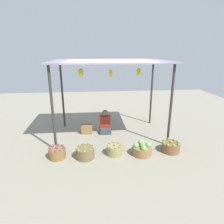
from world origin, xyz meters
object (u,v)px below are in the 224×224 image
basket_purple_onions (57,153)px  basket_limes (85,153)px  basket_cabbages (142,149)px  basket_green_apples (171,147)px  wooden_crate_near_vendor (87,129)px  vendor_person (105,124)px  basket_potatoes (115,150)px

basket_purple_onions → basket_limes: 0.72m
basket_cabbages → basket_green_apples: bearing=5.7°
basket_purple_onions → basket_green_apples: 3.04m
wooden_crate_near_vendor → basket_green_apples: bearing=-33.1°
vendor_person → basket_green_apples: vendor_person is taller
basket_purple_onions → basket_limes: (0.72, -0.07, 0.00)m
basket_green_apples → basket_purple_onions: bearing=-179.6°
vendor_person → basket_cabbages: vendor_person is taller
basket_potatoes → basket_green_apples: (1.55, 0.00, 0.00)m
basket_potatoes → wooden_crate_near_vendor: size_ratio=1.17×
basket_green_apples → wooden_crate_near_vendor: size_ratio=1.37×
basket_potatoes → wooden_crate_near_vendor: 1.69m
basket_limes → wooden_crate_near_vendor: basket_limes is taller
basket_purple_onions → basket_cabbages: bearing=-1.5°
basket_purple_onions → basket_potatoes: size_ratio=1.04×
basket_limes → basket_purple_onions: bearing=174.5°
basket_cabbages → basket_green_apples: (0.82, 0.08, -0.01)m
basket_limes → wooden_crate_near_vendor: (0.01, 1.60, 0.01)m
basket_limes → wooden_crate_near_vendor: size_ratio=1.35×
basket_limes → basket_potatoes: basket_limes is taller
basket_purple_onions → basket_potatoes: 1.50m
vendor_person → basket_cabbages: bearing=-61.3°
basket_potatoes → basket_purple_onions: bearing=-179.1°
vendor_person → basket_limes: vendor_person is taller
wooden_crate_near_vendor → basket_potatoes: bearing=-63.1°
basket_potatoes → basket_cabbages: bearing=-6.4°
basket_cabbages → wooden_crate_near_vendor: (-1.49, 1.59, -0.00)m
basket_potatoes → wooden_crate_near_vendor: basket_potatoes is taller
basket_purple_onions → wooden_crate_near_vendor: size_ratio=1.22×
basket_green_apples → basket_cabbages: bearing=-174.3°
basket_cabbages → basket_potatoes: bearing=173.6°
basket_purple_onions → basket_cabbages: 2.22m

